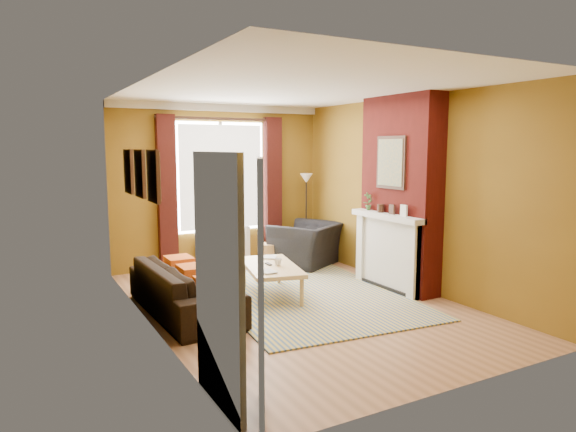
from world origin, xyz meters
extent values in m
plane|color=#8D6040|center=(0.00, 0.00, 0.00)|extent=(5.50, 5.50, 0.00)
cube|color=brown|center=(0.00, 2.75, 1.40)|extent=(3.80, 0.02, 2.80)
cube|color=brown|center=(0.00, -2.75, 1.40)|extent=(3.80, 0.02, 2.80)
cube|color=brown|center=(1.90, 0.00, 1.40)|extent=(0.02, 5.50, 2.80)
cube|color=brown|center=(-1.90, 0.00, 1.40)|extent=(0.02, 5.50, 2.80)
cube|color=white|center=(0.00, 0.00, 2.80)|extent=(3.80, 5.50, 0.01)
cube|color=#400C09|center=(1.72, 0.00, 1.40)|extent=(0.35, 1.40, 2.80)
cube|color=silver|center=(1.53, 0.00, 0.55)|extent=(0.12, 1.30, 1.10)
cube|color=silver|center=(1.48, 0.00, 1.08)|extent=(0.22, 1.40, 0.08)
cube|color=silver|center=(1.51, -0.58, 0.52)|extent=(0.16, 0.14, 1.04)
cube|color=silver|center=(1.51, 0.58, 0.52)|extent=(0.16, 0.14, 1.04)
cube|color=black|center=(1.56, 0.00, 0.45)|extent=(0.06, 0.80, 0.90)
cube|color=black|center=(1.54, 0.00, 0.03)|extent=(0.20, 1.00, 0.06)
cube|color=silver|center=(1.49, -0.35, 1.20)|extent=(0.03, 0.12, 0.16)
cube|color=#311D13|center=(1.49, -0.10, 1.19)|extent=(0.03, 0.10, 0.14)
cylinder|color=#311D13|center=(1.49, 0.15, 1.18)|extent=(0.10, 0.10, 0.12)
cube|color=#311D13|center=(1.53, 0.00, 1.85)|extent=(0.03, 0.60, 0.75)
cube|color=#B08F3B|center=(1.51, 0.00, 1.85)|extent=(0.01, 0.52, 0.66)
cube|color=silver|center=(0.00, 2.71, 2.74)|extent=(3.80, 0.08, 0.12)
cube|color=white|center=(0.00, 2.72, 1.55)|extent=(1.60, 0.04, 1.90)
cube|color=silver|center=(0.00, 2.68, 1.55)|extent=(1.50, 0.02, 1.80)
cube|color=silver|center=(0.00, 2.70, 1.55)|extent=(0.06, 0.04, 1.90)
cube|color=#350F0C|center=(-0.98, 2.63, 1.35)|extent=(0.30, 0.16, 2.50)
cube|color=#350F0C|center=(0.98, 2.63, 1.35)|extent=(0.30, 0.16, 2.50)
cylinder|color=#311D13|center=(0.00, 2.63, 2.55)|extent=(2.30, 0.05, 0.05)
cube|color=silver|center=(0.00, 2.65, 0.35)|extent=(1.00, 0.10, 0.60)
cube|color=silver|center=(-0.45, 2.59, 0.35)|extent=(0.04, 0.03, 0.56)
cube|color=silver|center=(-0.34, 2.59, 0.35)|extent=(0.04, 0.03, 0.56)
cube|color=silver|center=(-0.23, 2.59, 0.35)|extent=(0.04, 0.03, 0.56)
cube|color=silver|center=(-0.12, 2.59, 0.35)|extent=(0.04, 0.03, 0.56)
cube|color=silver|center=(-0.01, 2.59, 0.35)|extent=(0.04, 0.03, 0.56)
cube|color=silver|center=(0.10, 2.59, 0.35)|extent=(0.04, 0.03, 0.56)
cube|color=silver|center=(0.21, 2.59, 0.35)|extent=(0.04, 0.03, 0.56)
cube|color=silver|center=(0.32, 2.59, 0.35)|extent=(0.04, 0.03, 0.56)
cube|color=silver|center=(0.43, 2.59, 0.35)|extent=(0.04, 0.03, 0.56)
cube|color=#311D13|center=(-1.87, -0.10, 1.75)|extent=(0.04, 0.44, 0.58)
cube|color=yellow|center=(-1.84, -0.10, 1.75)|extent=(0.01, 0.38, 0.52)
cube|color=#311D13|center=(-1.87, 0.55, 1.75)|extent=(0.04, 0.44, 0.58)
cube|color=green|center=(-1.84, 0.55, 1.75)|extent=(0.01, 0.38, 0.52)
cube|color=#311D13|center=(-1.87, 1.20, 1.75)|extent=(0.04, 0.44, 0.58)
cube|color=#D85236|center=(-1.84, 1.20, 1.75)|extent=(0.01, 0.38, 0.52)
cube|color=silver|center=(-1.88, -2.05, 1.00)|extent=(0.05, 0.94, 2.06)
cube|color=black|center=(-1.85, -2.05, 1.00)|extent=(0.02, 0.80, 1.98)
cube|color=silver|center=(-1.68, -2.41, 1.00)|extent=(0.37, 0.74, 1.98)
imported|color=#3D6F31|center=(1.49, 0.45, 1.26)|extent=(0.14, 0.10, 0.27)
cube|color=#C44A10|center=(-1.27, -0.24, 0.49)|extent=(0.34, 0.40, 0.16)
cube|color=#C44A10|center=(-1.27, 0.46, 0.49)|extent=(0.34, 0.40, 0.16)
cube|color=#C44A10|center=(-1.27, 1.06, 0.49)|extent=(0.34, 0.40, 0.16)
cube|color=#315387|center=(0.30, 0.26, 0.01)|extent=(2.75, 3.61, 0.02)
imported|color=black|center=(-1.42, 0.36, 0.31)|extent=(0.91, 2.15, 0.62)
imported|color=black|center=(1.26, 1.88, 0.37)|extent=(1.50, 1.45, 0.75)
cube|color=#D9B87D|center=(-0.14, 0.48, 0.42)|extent=(0.96, 1.46, 0.06)
cylinder|color=#D9B87D|center=(-0.55, -0.04, 0.20)|extent=(0.07, 0.07, 0.39)
cylinder|color=#D9B87D|center=(-0.02, -0.17, 0.20)|extent=(0.07, 0.07, 0.39)
cylinder|color=#D9B87D|center=(-0.27, 1.13, 0.20)|extent=(0.07, 0.07, 0.39)
cylinder|color=#D9B87D|center=(0.26, 1.01, 0.20)|extent=(0.07, 0.07, 0.39)
cylinder|color=#9F7245|center=(0.60, 2.05, 0.21)|extent=(0.40, 0.40, 0.42)
cylinder|color=black|center=(1.55, 2.39, 0.01)|extent=(0.25, 0.25, 0.03)
cylinder|color=black|center=(1.55, 2.39, 0.76)|extent=(0.03, 0.03, 1.46)
cone|color=#F5E8C9|center=(1.55, 2.39, 1.50)|extent=(0.25, 0.25, 0.18)
imported|color=#999999|center=(-0.46, 0.11, 0.46)|extent=(0.18, 0.24, 0.02)
imported|color=#999999|center=(-0.01, 0.96, 0.46)|extent=(0.29, 0.31, 0.02)
imported|color=#999999|center=(-0.08, 0.40, 0.50)|extent=(0.15, 0.15, 0.10)
cube|color=#242427|center=(-0.17, 0.51, 0.46)|extent=(0.05, 0.15, 0.02)
camera|label=1|loc=(-3.26, -5.73, 2.06)|focal=32.00mm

